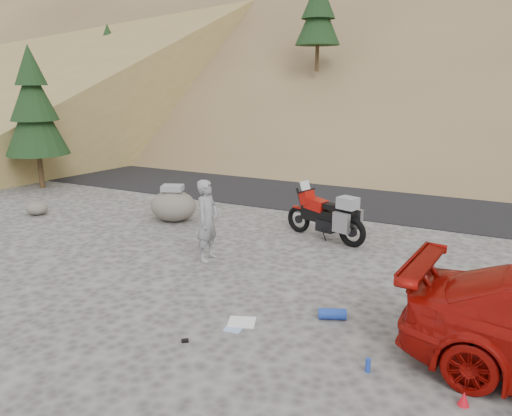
{
  "coord_description": "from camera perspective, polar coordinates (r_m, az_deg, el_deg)",
  "views": [
    {
      "loc": [
        4.1,
        -7.87,
        3.86
      ],
      "look_at": [
        -0.92,
        1.97,
        1.0
      ],
      "focal_mm": 35.0,
      "sensor_mm": 36.0,
      "label": 1
    }
  ],
  "objects": [
    {
      "name": "road",
      "position": [
        17.78,
        13.04,
        1.6
      ],
      "size": [
        120.0,
        7.0,
        0.05
      ],
      "primitive_type": "cube",
      "color": "black",
      "rests_on": "ground"
    },
    {
      "name": "gear_white_cloth",
      "position": [
        8.37,
        -1.64,
        -12.91
      ],
      "size": [
        0.55,
        0.52,
        0.01
      ],
      "primitive_type": "cube",
      "rotation": [
        0.0,
        0.0,
        0.37
      ],
      "color": "white",
      "rests_on": "ground"
    },
    {
      "name": "gear_glove_b",
      "position": [
        7.89,
        -8.12,
        -14.78
      ],
      "size": [
        0.13,
        0.13,
        0.04
      ],
      "primitive_type": "cube",
      "rotation": [
        0.0,
        0.0,
        0.69
      ],
      "color": "black",
      "rests_on": "ground"
    },
    {
      "name": "gear_funnel",
      "position": [
        6.97,
        22.66,
        -19.46
      ],
      "size": [
        0.19,
        0.19,
        0.18
      ],
      "primitive_type": "cone",
      "rotation": [
        0.0,
        0.0,
        0.38
      ],
      "color": "red",
      "rests_on": "ground"
    },
    {
      "name": "gear_blue_mat",
      "position": [
        8.53,
        8.72,
        -11.88
      ],
      "size": [
        0.49,
        0.35,
        0.18
      ],
      "primitive_type": "cylinder",
      "rotation": [
        0.0,
        1.57,
        0.41
      ],
      "color": "#1B3BA6",
      "rests_on": "ground"
    },
    {
      "name": "gear_bottle",
      "position": [
        7.25,
        12.67,
        -17.13
      ],
      "size": [
        0.09,
        0.09,
        0.2
      ],
      "primitive_type": "cylinder",
      "rotation": [
        0.0,
        0.0,
        -0.28
      ],
      "color": "#1B3BA6",
      "rests_on": "ground"
    },
    {
      "name": "ground",
      "position": [
        9.68,
        -0.48,
        -9.0
      ],
      "size": [
        140.0,
        140.0,
        0.0
      ],
      "primitive_type": "plane",
      "color": "#464341",
      "rests_on": "ground"
    },
    {
      "name": "man",
      "position": [
        11.12,
        -5.45,
        -5.86
      ],
      "size": [
        0.45,
        0.67,
        1.79
      ],
      "primitive_type": "imported",
      "rotation": [
        0.0,
        0.0,
        1.61
      ],
      "color": "gray",
      "rests_on": "ground"
    },
    {
      "name": "conifer_verge",
      "position": [
        19.55,
        -24.05,
        10.44
      ],
      "size": [
        2.2,
        2.2,
        5.04
      ],
      "color": "#362413",
      "rests_on": "ground"
    },
    {
      "name": "small_rock",
      "position": [
        15.95,
        -23.76,
        -0.04
      ],
      "size": [
        0.68,
        0.62,
        0.38
      ],
      "rotation": [
        0.0,
        0.0,
        -0.07
      ],
      "color": "#5B564E",
      "rests_on": "ground"
    },
    {
      "name": "motorcycle",
      "position": [
        12.33,
        8.28,
        -0.98
      ],
      "size": [
        2.29,
        1.08,
        1.4
      ],
      "rotation": [
        0.0,
        0.0,
        -0.3
      ],
      "color": "black",
      "rests_on": "ground"
    },
    {
      "name": "boulder",
      "position": [
        14.1,
        -9.44,
        0.33
      ],
      "size": [
        1.5,
        1.33,
        1.04
      ],
      "rotation": [
        0.0,
        0.0,
        0.17
      ],
      "color": "#5B564E",
      "rests_on": "ground"
    },
    {
      "name": "gear_blue_cloth",
      "position": [
        8.16,
        -2.67,
        -13.69
      ],
      "size": [
        0.29,
        0.23,
        0.01
      ],
      "primitive_type": "cube",
      "rotation": [
        0.0,
        0.0,
        0.11
      ],
      "color": "#92AFE2",
      "rests_on": "ground"
    }
  ]
}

